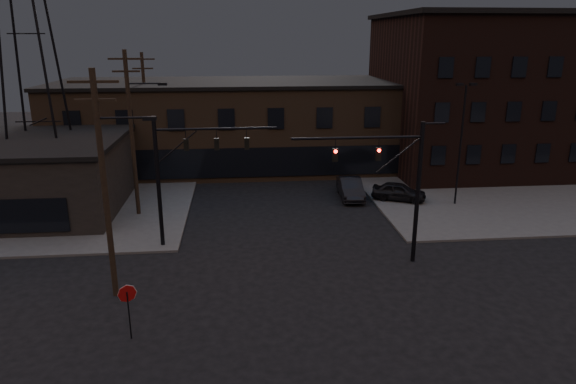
# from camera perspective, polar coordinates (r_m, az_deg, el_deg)

# --- Properties ---
(ground) EXTENTS (140.00, 140.00, 0.00)m
(ground) POSITION_cam_1_polar(r_m,az_deg,el_deg) (25.07, 2.59, -12.50)
(ground) COLOR black
(ground) RESTS_ON ground
(sidewalk_ne) EXTENTS (30.00, 30.00, 0.15)m
(sidewalk_ne) POSITION_cam_1_polar(r_m,az_deg,el_deg) (51.84, 23.74, 1.79)
(sidewalk_ne) COLOR #474744
(sidewalk_ne) RESTS_ON ground
(sidewalk_nw) EXTENTS (30.00, 30.00, 0.15)m
(sidewalk_nw) POSITION_cam_1_polar(r_m,az_deg,el_deg) (49.02, -27.89, 0.44)
(sidewalk_nw) COLOR #474744
(sidewalk_nw) RESTS_ON ground
(building_row) EXTENTS (40.00, 12.00, 8.00)m
(building_row) POSITION_cam_1_polar(r_m,az_deg,el_deg) (50.40, -1.86, 7.40)
(building_row) COLOR #4C3928
(building_row) RESTS_ON ground
(building_right) EXTENTS (22.00, 16.00, 14.00)m
(building_right) POSITION_cam_1_polar(r_m,az_deg,el_deg) (54.14, 22.57, 10.00)
(building_right) COLOR black
(building_right) RESTS_ON ground
(building_left) EXTENTS (16.00, 12.00, 5.00)m
(building_left) POSITION_cam_1_polar(r_m,az_deg,el_deg) (42.32, -28.76, 1.38)
(building_left) COLOR black
(building_left) RESTS_ON ground
(traffic_signal_near) EXTENTS (7.12, 0.24, 8.00)m
(traffic_signal_near) POSITION_cam_1_polar(r_m,az_deg,el_deg) (28.45, 12.18, 1.50)
(traffic_signal_near) COLOR black
(traffic_signal_near) RESTS_ON ground
(traffic_signal_far) EXTENTS (7.12, 0.24, 8.00)m
(traffic_signal_far) POSITION_cam_1_polar(r_m,az_deg,el_deg) (30.69, -11.97, 2.79)
(traffic_signal_far) COLOR black
(traffic_signal_far) RESTS_ON ground
(stop_sign) EXTENTS (0.72, 0.33, 2.48)m
(stop_sign) POSITION_cam_1_polar(r_m,az_deg,el_deg) (22.73, -17.39, -11.31)
(stop_sign) COLOR black
(stop_sign) RESTS_ON ground
(utility_pole_near) EXTENTS (3.70, 0.28, 11.00)m
(utility_pole_near) POSITION_cam_1_polar(r_m,az_deg,el_deg) (25.24, -19.63, 1.14)
(utility_pole_near) COLOR black
(utility_pole_near) RESTS_ON ground
(utility_pole_mid) EXTENTS (3.70, 0.28, 11.50)m
(utility_pole_mid) POSITION_cam_1_polar(r_m,az_deg,el_deg) (36.85, -16.91, 6.52)
(utility_pole_mid) COLOR black
(utility_pole_mid) RESTS_ON ground
(utility_pole_far) EXTENTS (2.20, 0.28, 11.00)m
(utility_pole_far) POSITION_cam_1_polar(r_m,az_deg,el_deg) (48.76, -15.49, 8.60)
(utility_pole_far) COLOR black
(utility_pole_far) RESTS_ON ground
(transmission_tower) EXTENTS (7.00, 7.00, 25.00)m
(transmission_tower) POSITION_cam_1_polar(r_m,az_deg,el_deg) (42.27, -27.10, 15.40)
(transmission_tower) COLOR black
(transmission_tower) RESTS_ON ground
(lot_light_a) EXTENTS (1.50, 0.28, 9.14)m
(lot_light_a) POSITION_cam_1_polar(r_m,az_deg,el_deg) (39.71, 18.73, 6.16)
(lot_light_a) COLOR black
(lot_light_a) RESTS_ON ground
(lot_light_b) EXTENTS (1.50, 0.28, 9.14)m
(lot_light_b) POSITION_cam_1_polar(r_m,az_deg,el_deg) (46.79, 23.04, 7.21)
(lot_light_b) COLOR black
(lot_light_b) RESTS_ON ground
(parked_car_lot_a) EXTENTS (4.41, 3.18, 1.39)m
(parked_car_lot_a) POSITION_cam_1_polar(r_m,az_deg,el_deg) (40.50, 12.22, 0.07)
(parked_car_lot_a) COLOR black
(parked_car_lot_a) RESTS_ON sidewalk_ne
(parked_car_lot_b) EXTENTS (4.73, 2.74, 1.29)m
(parked_car_lot_b) POSITION_cam_1_polar(r_m,az_deg,el_deg) (51.86, 19.92, 3.05)
(parked_car_lot_b) COLOR silver
(parked_car_lot_b) RESTS_ON sidewalk_ne
(car_crossing) EXTENTS (1.94, 4.89, 1.58)m
(car_crossing) POSITION_cam_1_polar(r_m,az_deg,el_deg) (40.90, 6.96, 0.42)
(car_crossing) COLOR black
(car_crossing) RESTS_ON ground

